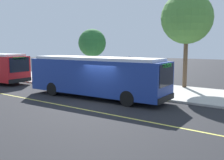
# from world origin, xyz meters

# --- Properties ---
(ground_plane) EXTENTS (120.00, 120.00, 0.00)m
(ground_plane) POSITION_xyz_m (0.00, 0.00, 0.00)
(ground_plane) COLOR #232326
(sidewalk_curb) EXTENTS (44.00, 6.40, 0.15)m
(sidewalk_curb) POSITION_xyz_m (0.00, 6.00, 0.07)
(sidewalk_curb) COLOR #B7B2A8
(sidewalk_curb) RESTS_ON ground_plane
(lane_stripe_center) EXTENTS (36.00, 0.14, 0.01)m
(lane_stripe_center) POSITION_xyz_m (0.00, -2.20, 0.00)
(lane_stripe_center) COLOR #E0D64C
(lane_stripe_center) RESTS_ON ground_plane
(transit_bus_main) EXTENTS (10.94, 3.10, 2.95)m
(transit_bus_main) POSITION_xyz_m (-1.32, 1.01, 1.62)
(transit_bus_main) COLOR navy
(transit_bus_main) RESTS_ON ground_plane
(bus_shelter) EXTENTS (2.90, 1.60, 2.48)m
(bus_shelter) POSITION_xyz_m (-2.40, 5.47, 1.92)
(bus_shelter) COLOR #333338
(bus_shelter) RESTS_ON sidewalk_curb
(waiting_bench) EXTENTS (1.60, 0.48, 0.95)m
(waiting_bench) POSITION_xyz_m (-2.16, 5.43, 0.63)
(waiting_bench) COLOR brown
(waiting_bench) RESTS_ON sidewalk_curb
(route_sign_post) EXTENTS (0.44, 0.08, 2.80)m
(route_sign_post) POSITION_xyz_m (-0.25, 3.89, 1.96)
(route_sign_post) COLOR #333338
(route_sign_post) RESTS_ON sidewalk_curb
(pedestrian_commuter) EXTENTS (0.24, 0.40, 1.69)m
(pedestrian_commuter) POSITION_xyz_m (0.79, 4.59, 1.12)
(pedestrian_commuter) COLOR #282D47
(pedestrian_commuter) RESTS_ON sidewalk_curb
(street_tree_near_shelter) EXTENTS (4.36, 4.36, 8.10)m
(street_tree_near_shelter) POSITION_xyz_m (2.40, 8.59, 6.04)
(street_tree_near_shelter) COLOR brown
(street_tree_near_shelter) RESTS_ON sidewalk_curb
(street_tree_upstreet) EXTENTS (2.85, 2.85, 5.30)m
(street_tree_upstreet) POSITION_xyz_m (-7.12, 7.40, 3.99)
(street_tree_upstreet) COLOR brown
(street_tree_upstreet) RESTS_ON sidewalk_curb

